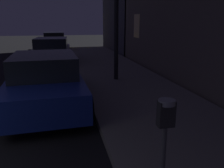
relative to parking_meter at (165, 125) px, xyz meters
The scene contains 4 objects.
parking_meter is the anchor object (origin of this frame).
car_blue 4.43m from the parking_meter, 110.69° to the left, with size 2.19×4.41×1.43m.
car_silver 11.15m from the parking_meter, 98.05° to the left, with size 2.30×4.27×1.43m.
car_yellow_cab 18.02m from the parking_meter, 94.96° to the left, with size 2.08×4.08×1.43m.
Camera 1 is at (3.28, -2.47, 2.25)m, focal length 37.08 mm.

